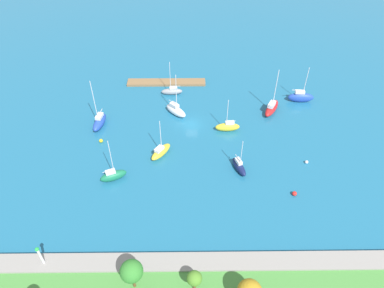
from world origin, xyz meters
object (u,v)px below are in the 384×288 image
park_tree_center (194,279)px  sailboat_gray_off_beacon (172,91)px  mooring_buoy_red (294,194)px  sailboat_yellow_by_breakwater (228,127)px  sailboat_navy_mid_basin (239,166)px  sailboat_red_along_channel (272,108)px  mooring_buoy_white (307,162)px  harbor_beacon (40,254)px  sailboat_blue_lone_south (99,122)px  sailboat_yellow_east_end (161,151)px  park_tree_mideast (132,271)px  sailboat_green_far_south (113,175)px  sailboat_white_far_north (176,110)px  mooring_buoy_yellow (101,141)px  sailboat_blue_lone_north (301,97)px  pier_dock (166,82)px

park_tree_center → sailboat_gray_off_beacon: sailboat_gray_off_beacon is taller
mooring_buoy_red → sailboat_yellow_by_breakwater: bearing=-60.7°
sailboat_navy_mid_basin → sailboat_red_along_channel: 20.78m
sailboat_navy_mid_basin → mooring_buoy_white: (-13.24, -1.60, -0.57)m
park_tree_center → mooring_buoy_red: park_tree_center is taller
harbor_beacon → sailboat_blue_lone_south: bearing=-92.9°
sailboat_yellow_by_breakwater → sailboat_yellow_east_end: (13.78, 7.47, -0.16)m
park_tree_mideast → sailboat_green_far_south: sailboat_green_far_south is taller
sailboat_yellow_by_breakwater → sailboat_green_far_south: sailboat_green_far_south is taller
sailboat_yellow_east_end → sailboat_yellow_by_breakwater: bearing=-26.9°
park_tree_mideast → mooring_buoy_red: (-25.96, -16.68, -4.33)m
sailboat_blue_lone_south → sailboat_red_along_channel: (-38.17, -4.70, 0.06)m
park_tree_mideast → sailboat_yellow_east_end: 27.68m
park_tree_mideast → sailboat_gray_off_beacon: 49.35m
sailboat_green_far_south → sailboat_navy_mid_basin: bearing=-18.2°
park_tree_mideast → mooring_buoy_red: bearing=-147.3°
park_tree_center → sailboat_green_far_south: 25.81m
sailboat_white_far_north → mooring_buoy_yellow: (15.17, 9.53, -0.73)m
sailboat_green_far_south → mooring_buoy_red: 32.48m
sailboat_gray_off_beacon → mooring_buoy_white: 36.18m
sailboat_red_along_channel → sailboat_blue_lone_north: (-7.58, -4.07, 0.15)m
sailboat_yellow_by_breakwater → mooring_buoy_red: size_ratio=9.27×
park_tree_mideast → mooring_buoy_white: bearing=-140.7°
park_tree_center → sailboat_red_along_channel: sailboat_red_along_channel is taller
pier_dock → mooring_buoy_white: 40.84m
sailboat_yellow_by_breakwater → sailboat_blue_lone_north: 21.16m
park_tree_mideast → sailboat_blue_lone_south: bearing=-72.3°
sailboat_navy_mid_basin → sailboat_white_far_north: sailboat_white_far_north is taller
harbor_beacon → sailboat_red_along_channel: sailboat_red_along_channel is taller
sailboat_blue_lone_south → sailboat_white_far_north: (-16.42, -3.96, 0.06)m
sailboat_red_along_channel → park_tree_center: bearing=-173.8°
sailboat_gray_off_beacon → sailboat_blue_lone_north: size_ratio=0.97×
harbor_beacon → sailboat_green_far_south: bearing=-112.5°
pier_dock → harbor_beacon: bearing=73.2°
park_tree_center → sailboat_white_far_north: size_ratio=0.37×
sailboat_navy_mid_basin → sailboat_yellow_east_end: (14.91, -4.29, -0.01)m
sailboat_gray_off_beacon → park_tree_mideast: bearing=83.6°
sailboat_green_far_south → sailboat_yellow_by_breakwater: bearing=8.7°
sailboat_red_along_channel → sailboat_blue_lone_north: size_ratio=1.17×
harbor_beacon → sailboat_gray_off_beacon: (-16.93, -45.61, -2.40)m
sailboat_yellow_by_breakwater → pier_dock: bearing=-56.2°
harbor_beacon → mooring_buoy_yellow: bearing=-96.0°
harbor_beacon → pier_dock: bearing=-106.8°
park_tree_center → sailboat_blue_lone_north: size_ratio=0.42×
sailboat_blue_lone_north → mooring_buoy_yellow: (44.50, 14.35, -0.88)m
sailboat_blue_lone_south → sailboat_gray_off_beacon: sailboat_blue_lone_south is taller
mooring_buoy_yellow → mooring_buoy_white: size_ratio=1.22×
sailboat_yellow_by_breakwater → mooring_buoy_yellow: bearing=5.7°
pier_dock → sailboat_blue_lone_north: size_ratio=2.20×
harbor_beacon → sailboat_blue_lone_north: sailboat_blue_lone_north is taller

